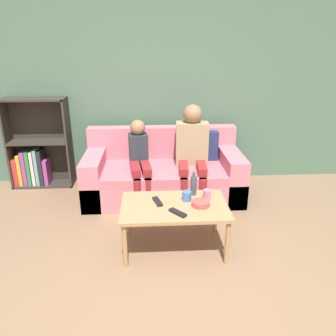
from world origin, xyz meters
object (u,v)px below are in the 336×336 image
cup_far (207,194)px  bottle (194,185)px  person_child (140,158)px  cup_near (187,196)px  coffee_table (174,209)px  bookshelf (38,152)px  tv_remote_0 (157,201)px  snack_bowl (201,204)px  couch (164,174)px  person_adult (192,146)px  tv_remote_1 (178,213)px

cup_far → bottle: size_ratio=0.39×
person_child → bottle: size_ratio=4.14×
cup_near → coffee_table: bearing=-145.0°
bookshelf → tv_remote_0: size_ratio=6.43×
bookshelf → coffee_table: bearing=-43.2°
snack_bowl → cup_far: bearing=59.3°
bottle → coffee_table: bearing=-134.0°
bottle → bookshelf: bearing=143.8°
cup_near → snack_bowl: size_ratio=0.55×
couch → tv_remote_0: size_ratio=10.41×
person_adult → tv_remote_1: size_ratio=6.89×
cup_far → couch: bearing=108.4°
cup_near → tv_remote_1: cup_near is taller
couch → tv_remote_0: bearing=-95.6°
tv_remote_1 → couch: bearing=52.2°
coffee_table → person_adult: size_ratio=0.84×
bookshelf → snack_bowl: size_ratio=7.23×
person_adult → cup_far: bearing=-84.8°
tv_remote_1 → snack_bowl: snack_bowl is taller
person_child → cup_near: (0.44, -0.93, -0.05)m
coffee_table → tv_remote_0: size_ratio=5.27×
coffee_table → tv_remote_1: (0.02, -0.16, 0.06)m
cup_far → tv_remote_1: size_ratio=0.55×
coffee_table → bottle: bearing=46.0°
snack_bowl → bottle: (-0.03, 0.23, 0.07)m
tv_remote_1 → bottle: 0.41m
person_child → tv_remote_0: person_child is taller
person_child → tv_remote_1: (0.34, -1.17, -0.08)m
coffee_table → tv_remote_0: 0.16m
person_adult → bottle: person_adult is taller
coffee_table → snack_bowl: bearing=-7.7°
coffee_table → snack_bowl: size_ratio=5.93×
tv_remote_0 → bookshelf: bearing=119.2°
bookshelf → person_child: 1.43m
couch → person_adult: size_ratio=1.66×
person_child → cup_far: person_child is taller
couch → tv_remote_1: couch is taller
cup_near → couch: bearing=98.5°
bookshelf → person_child: size_ratio=1.21×
person_adult → snack_bowl: size_ratio=7.06×
tv_remote_1 → bottle: size_ratio=0.71×
bookshelf → person_child: bookshelf is taller
snack_bowl → person_adult: bearing=86.8°
tv_remote_0 → couch: bearing=68.5°
person_child → tv_remote_1: 1.22m
bottle → couch: bearing=104.0°
snack_bowl → bottle: bottle is taller
tv_remote_0 → tv_remote_1: bearing=-68.9°
coffee_table → bottle: size_ratio=4.10×
couch → bottle: couch is taller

